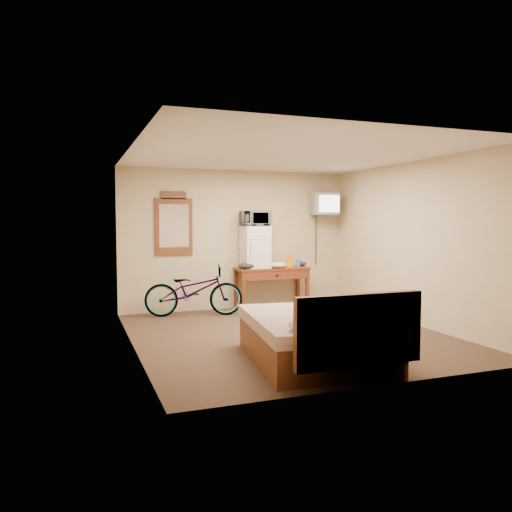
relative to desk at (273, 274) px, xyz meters
name	(u,v)px	position (x,y,z in m)	size (l,w,h in m)	color
room	(287,246)	(-0.60, -2.00, 0.62)	(4.60, 4.64, 2.50)	#423021
desk	(273,274)	(0.00, 0.00, 0.00)	(1.34, 0.53, 0.75)	brown
mini_fridge	(255,247)	(-0.32, 0.04, 0.50)	(0.46, 0.45, 0.75)	white
microwave	(255,218)	(-0.32, 0.04, 1.01)	(0.50, 0.34, 0.27)	white
snack_bag	(290,261)	(0.32, -0.05, 0.24)	(0.12, 0.07, 0.24)	orange
blue_cup	(298,263)	(0.49, -0.04, 0.19)	(0.08, 0.08, 0.14)	#3B76C8
cloth_cream	(277,265)	(0.04, -0.11, 0.18)	(0.35, 0.27, 0.11)	silver
cloth_dark_a	(246,266)	(-0.54, -0.11, 0.18)	(0.30, 0.23, 0.11)	black
cloth_dark_b	(302,264)	(0.62, 0.08, 0.16)	(0.19, 0.15, 0.09)	black
crt_television	(324,204)	(1.05, 0.02, 1.28)	(0.53, 0.61, 0.41)	black
wall_mirror	(174,224)	(-1.73, 0.27, 0.91)	(0.65, 0.04, 1.10)	brown
bicycle	(194,291)	(-1.50, -0.18, -0.20)	(0.57, 1.63, 0.86)	black
bed	(317,336)	(-0.84, -3.38, -0.33)	(1.62, 2.01, 0.90)	brown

